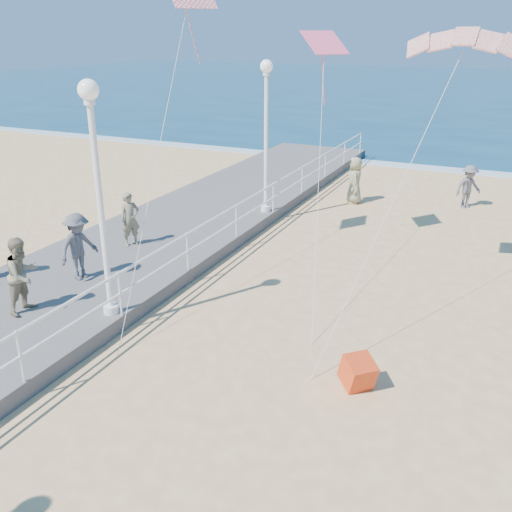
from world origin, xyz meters
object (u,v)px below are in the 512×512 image
at_px(spectator_2, 78,246).
at_px(box_kite, 358,375).
at_px(lamp_post_far, 266,122).
at_px(spectator_1, 23,275).
at_px(spectator_6, 130,219).
at_px(beach_walker_a, 468,187).
at_px(beach_walker_c, 355,180).
at_px(lamp_post_mid, 98,178).

bearing_deg(spectator_2, box_kite, -90.41).
bearing_deg(lamp_post_far, box_kite, -56.33).
bearing_deg(lamp_post_far, spectator_1, -100.93).
distance_m(lamp_post_far, spectator_2, 8.29).
relative_size(spectator_6, beach_walker_a, 0.97).
bearing_deg(beach_walker_c, spectator_6, -48.13).
bearing_deg(box_kite, spectator_6, 110.20).
distance_m(lamp_post_far, spectator_6, 6.03).
xyz_separation_m(spectator_1, box_kite, (7.85, 0.77, -1.02)).
bearing_deg(beach_walker_a, spectator_2, -168.17).
height_order(lamp_post_mid, beach_walker_c, lamp_post_mid).
xyz_separation_m(lamp_post_mid, lamp_post_far, (0.00, 9.00, 0.00)).
distance_m(beach_walker_a, beach_walker_c, 4.46).
bearing_deg(spectator_1, box_kite, -85.68).
height_order(lamp_post_mid, spectator_6, lamp_post_mid).
relative_size(lamp_post_mid, box_kite, 8.87).
relative_size(lamp_post_far, beach_walker_a, 3.08).
xyz_separation_m(spectator_6, beach_walker_c, (4.63, 8.77, -0.29)).
relative_size(lamp_post_mid, spectator_6, 3.18).
bearing_deg(lamp_post_mid, spectator_1, -158.57).
height_order(lamp_post_far, spectator_1, lamp_post_far).
bearing_deg(box_kite, spectator_2, 126.60).
distance_m(spectator_2, beach_walker_c, 12.25).
bearing_deg(beach_walker_c, spectator_1, -37.50).
relative_size(lamp_post_mid, beach_walker_a, 3.08).
xyz_separation_m(lamp_post_far, spectator_2, (-2.01, -7.69, -2.35)).
bearing_deg(lamp_post_mid, box_kite, 0.32).
xyz_separation_m(lamp_post_mid, spectator_6, (-2.33, 3.99, -2.42)).
bearing_deg(spectator_6, beach_walker_c, 5.82).
bearing_deg(beach_walker_a, spectator_1, -163.93).
bearing_deg(spectator_1, spectator_6, 4.16).
xyz_separation_m(beach_walker_a, beach_walker_c, (-4.28, -1.22, 0.09)).
relative_size(beach_walker_a, beach_walker_c, 0.91).
bearing_deg(lamp_post_mid, spectator_6, 120.29).
bearing_deg(beach_walker_a, box_kite, -136.54).
height_order(spectator_2, box_kite, spectator_2).
relative_size(spectator_1, spectator_2, 1.01).
relative_size(spectator_6, beach_walker_c, 0.88).
height_order(lamp_post_far, box_kite, lamp_post_far).
relative_size(spectator_2, box_kite, 3.03).
relative_size(lamp_post_far, spectator_6, 3.18).
relative_size(spectator_1, box_kite, 3.07).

